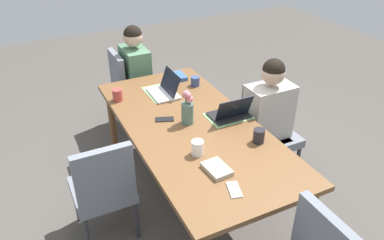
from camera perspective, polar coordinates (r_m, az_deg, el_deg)
The scene contains 20 objects.
ground_plane at distance 3.50m, azimuth -0.00°, elevation -11.40°, with size 10.00×10.00×0.00m, color #4C4742.
dining_table at distance 3.08m, azimuth -0.00°, elevation -1.98°, with size 2.11×0.99×0.76m.
chair_far_left_near at distance 3.59m, azimuth 11.16°, elevation -0.84°, with size 0.44×0.44×0.90m.
person_far_left_near at distance 3.49m, azimuth 11.13°, elevation -1.27°, with size 0.36×0.40×1.19m.
chair_head_left_left_mid at distance 4.31m, azimuth -9.43°, elevation 5.00°, with size 0.44×0.44×0.90m.
person_head_left_left_mid at distance 4.26m, azimuth -8.25°, elevation 5.22°, with size 0.40×0.36×1.19m.
chair_near_right_near at distance 2.91m, azimuth -13.11°, elevation -9.69°, with size 0.44×0.44×0.90m.
flower_vase at distance 3.00m, azimuth -0.69°, elevation 1.76°, with size 0.10×0.10×0.29m.
placemat_far_left_near at distance 3.17m, azimuth 5.49°, elevation 0.58°, with size 0.36×0.26×0.00m, color #7FAD70.
placemat_head_left_left_mid at distance 3.55m, azimuth -4.63°, elevation 4.10°, with size 0.36×0.26×0.00m, color #7FAD70.
laptop_head_left_left_mid at distance 3.50m, azimuth -4.04°, elevation 4.50°, with size 0.32×0.22×0.20m.
laptop_far_left_near at distance 3.14m, azimuth 5.78°, elevation 1.05°, with size 0.22×0.32×0.21m.
coffee_mug_near_left at distance 3.66m, azimuth 0.48°, elevation 5.81°, with size 0.08×0.08×0.09m, color #33477A.
coffee_mug_near_right at distance 3.45m, azimuth -11.09°, elevation 3.71°, with size 0.09×0.09×0.11m, color #AD3D38.
coffee_mug_centre_left at distance 2.86m, azimuth 9.97°, elevation -2.35°, with size 0.09×0.09×0.11m, color #232328.
coffee_mug_centre_right at distance 2.69m, azimuth 0.82°, elevation -4.19°, with size 0.09×0.09×0.11m, color white.
book_red_cover at distance 2.56m, azimuth 3.73°, elevation -7.31°, with size 0.20×0.14×0.03m, color #B2A38E.
book_blue_cover at distance 3.83m, azimuth -2.16°, elevation 6.54°, with size 0.20×0.14×0.04m, color #335693.
phone_black at distance 3.12m, azimuth -4.13°, elevation 0.10°, with size 0.15×0.07×0.01m, color black.
phone_silver at distance 2.43m, azimuth 6.34°, elevation -10.31°, with size 0.15×0.07×0.01m, color silver.
Camera 1 is at (2.32, -1.13, 2.36)m, focal length 35.63 mm.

